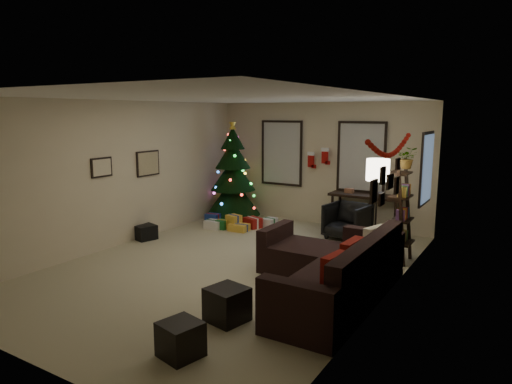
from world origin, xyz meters
TOP-DOWN VIEW (x-y plane):
  - floor at (0.00, 0.00)m, footprint 7.00×7.00m
  - ceiling at (0.00, 0.00)m, footprint 7.00×7.00m
  - wall_back at (0.00, 3.50)m, footprint 5.00×0.00m
  - wall_front at (0.00, -3.50)m, footprint 5.00×0.00m
  - wall_left at (-2.50, 0.00)m, footprint 0.00×7.00m
  - wall_right at (2.50, 0.00)m, footprint 0.00×7.00m
  - window_back_left at (-0.95, 3.47)m, footprint 1.05×0.06m
  - window_back_right at (0.95, 3.47)m, footprint 1.05×0.06m
  - window_right_wall at (2.47, 2.55)m, footprint 0.06×0.90m
  - christmas_tree at (-1.88, 2.81)m, footprint 1.26×1.26m
  - presents at (-1.45, 2.18)m, footprint 1.50×1.11m
  - sofa at (1.83, -0.20)m, footprint 1.98×2.87m
  - pillow_red_a at (2.21, -1.11)m, footprint 0.17×0.46m
  - pillow_red_b at (2.21, -0.51)m, footprint 0.16×0.50m
  - pillow_cream at (2.21, 0.47)m, footprint 0.25×0.46m
  - ottoman_near at (1.08, -1.68)m, footprint 0.51×0.51m
  - ottoman_far at (1.15, -2.60)m, footprint 0.46×0.46m
  - desk at (1.18, 3.22)m, footprint 1.50×0.54m
  - desk_chair at (1.02, 2.57)m, footprint 0.78×0.75m
  - bookshelf at (2.30, 1.67)m, footprint 0.30×0.51m
  - potted_plant at (2.30, 1.77)m, footprint 0.50×0.46m
  - floor_lamp at (1.95, 1.32)m, footprint 0.37×0.37m
  - art_map at (-2.48, 0.70)m, footprint 0.04×0.60m
  - art_abstract at (-2.48, -0.45)m, footprint 0.04×0.45m
  - gallery at (2.48, -0.07)m, footprint 0.03×1.25m
  - garland at (2.45, 0.14)m, footprint 0.08×1.90m
  - stocking_left at (-0.14, 3.34)m, footprint 0.20×0.05m
  - stocking_right at (0.19, 3.34)m, footprint 0.20×0.05m
  - storage_bin at (-2.48, 0.47)m, footprint 0.65×0.52m

SIDE VIEW (x-z plane):
  - floor at x=0.00m, z-range 0.00..0.00m
  - presents at x=-1.45m, z-range -0.04..0.26m
  - storage_bin at x=-2.48m, z-range 0.00..0.28m
  - ottoman_far at x=1.15m, z-range 0.00..0.37m
  - ottoman_near at x=1.08m, z-range 0.00..0.41m
  - sofa at x=1.83m, z-range -0.15..0.74m
  - desk_chair at x=1.02m, z-range 0.00..0.72m
  - pillow_cream at x=2.21m, z-range 0.41..0.85m
  - pillow_red_a at x=2.21m, z-range 0.42..0.86m
  - pillow_red_b at x=2.21m, z-range 0.39..0.89m
  - desk at x=1.18m, z-range 0.31..1.12m
  - bookshelf at x=2.30m, z-range -0.03..1.71m
  - christmas_tree at x=-1.88m, z-range -0.20..2.15m
  - wall_left at x=-2.50m, z-range -2.15..4.85m
  - wall_right at x=2.50m, z-range -2.15..4.85m
  - wall_back at x=0.00m, z-range -1.15..3.85m
  - wall_front at x=0.00m, z-range -1.15..3.85m
  - stocking_left at x=-0.14m, z-range 1.27..1.63m
  - floor_lamp at x=1.95m, z-range 0.58..2.33m
  - art_map at x=-2.48m, z-range 1.23..1.73m
  - window_right_wall at x=2.47m, z-range 0.85..2.15m
  - art_abstract at x=-2.48m, z-range 1.34..1.69m
  - window_back_left at x=-0.95m, z-range 0.80..2.30m
  - window_back_right at x=0.95m, z-range 0.80..2.30m
  - stocking_right at x=0.19m, z-range 1.37..1.73m
  - gallery at x=2.48m, z-range 1.30..1.84m
  - potted_plant at x=2.30m, z-range 1.56..2.03m
  - garland at x=2.45m, z-range 1.89..2.19m
  - ceiling at x=0.00m, z-range 2.70..2.70m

